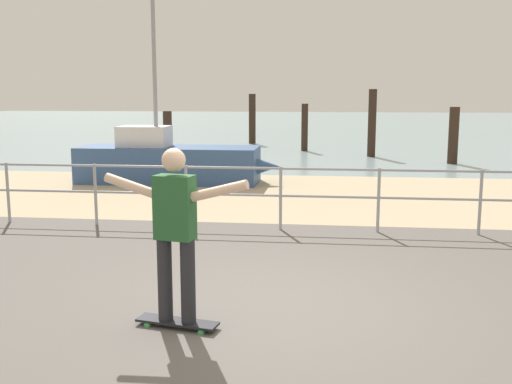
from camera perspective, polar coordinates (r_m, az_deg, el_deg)
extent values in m
cube|color=#605B56|center=(5.48, 0.83, -14.67)|extent=(24.00, 10.00, 0.04)
cube|color=tan|center=(13.18, 4.51, -0.33)|extent=(24.00, 6.00, 0.04)
cube|color=#849EA3|center=(41.04, 6.18, 6.32)|extent=(72.00, 50.00, 0.04)
cylinder|color=#9EA0A5|center=(11.14, -22.38, -0.10)|extent=(0.05, 0.05, 1.05)
cylinder|color=#9EA0A5|center=(10.47, -14.92, -0.27)|extent=(0.05, 0.05, 1.05)
cylinder|color=#9EA0A5|center=(10.00, -6.60, -0.46)|extent=(0.05, 0.05, 1.05)
cylinder|color=#9EA0A5|center=(9.75, 2.34, -0.66)|extent=(0.05, 0.05, 1.05)
cylinder|color=#9EA0A5|center=(9.76, 11.49, -0.84)|extent=(0.05, 0.05, 1.05)
cylinder|color=#9EA0A5|center=(10.01, 20.42, -0.99)|extent=(0.05, 0.05, 1.05)
cylinder|color=#9EA0A5|center=(9.77, -2.20, 2.30)|extent=(10.90, 0.04, 0.04)
cylinder|color=#9EA0A5|center=(9.84, -2.19, -0.26)|extent=(10.90, 0.04, 0.04)
cube|color=#335184|center=(15.03, -8.23, 2.55)|extent=(4.41, 1.42, 0.90)
cone|color=#335184|center=(14.60, 0.13, 2.45)|extent=(1.10, 0.77, 0.77)
cylinder|color=gray|center=(15.01, -9.57, 11.43)|extent=(0.10, 0.10, 3.76)
cube|color=silver|center=(15.13, -10.50, 5.20)|extent=(1.20, 0.90, 0.50)
cube|color=black|center=(5.94, -7.44, -12.05)|extent=(0.82, 0.36, 0.02)
cylinder|color=#3FBF59|center=(5.91, -4.58, -12.54)|extent=(0.06, 0.04, 0.06)
cylinder|color=#3FBF59|center=(5.77, -5.22, -13.09)|extent=(0.06, 0.04, 0.06)
cylinder|color=#3FBF59|center=(6.14, -9.51, -11.79)|extent=(0.06, 0.04, 0.06)
cylinder|color=#3FBF59|center=(6.01, -10.24, -12.29)|extent=(0.06, 0.04, 0.06)
cylinder|color=#26262B|center=(5.75, -6.44, -8.40)|extent=(0.14, 0.14, 0.80)
cylinder|color=#26262B|center=(5.85, -8.60, -8.13)|extent=(0.14, 0.14, 0.80)
cube|color=#26592D|center=(5.62, -7.69, -1.45)|extent=(0.39, 0.27, 0.60)
sphere|color=beige|center=(5.56, -7.79, 3.00)|extent=(0.22, 0.22, 0.22)
cylinder|color=beige|center=(5.41, -3.49, 0.11)|extent=(0.56, 0.20, 0.23)
cylinder|color=beige|center=(5.80, -11.68, 0.56)|extent=(0.56, 0.20, 0.23)
cylinder|color=#332319|center=(21.55, -8.34, 5.50)|extent=(0.31, 0.31, 1.55)
cylinder|color=#332319|center=(26.01, -0.36, 6.91)|extent=(0.29, 0.29, 2.13)
cylinder|color=#332319|center=(22.83, 4.62, 6.08)|extent=(0.25, 0.25, 1.78)
cylinder|color=#332319|center=(21.09, 10.90, 6.38)|extent=(0.28, 0.28, 2.31)
cylinder|color=#332319|center=(19.66, 18.15, 5.07)|extent=(0.31, 0.31, 1.77)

